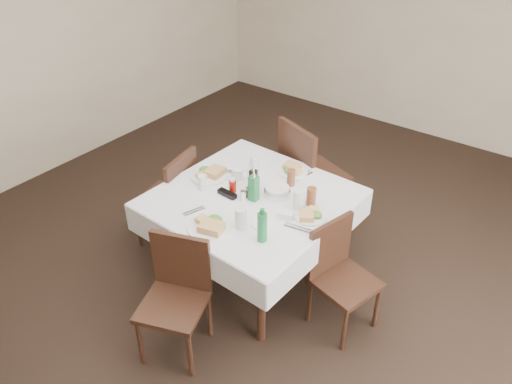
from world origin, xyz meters
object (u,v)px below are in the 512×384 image
Objects in this scene: oil_cruet_dark at (253,179)px; bread_basket at (277,191)px; chair_east at (338,269)px; chair_west at (173,194)px; ketchup_bottle at (233,186)px; water_n at (254,164)px; water_w at (202,182)px; green_bottle at (262,227)px; water_s at (241,218)px; coffee_mug at (238,175)px; chair_north at (306,170)px; dining_table at (251,206)px; chair_south at (177,289)px; water_e at (299,200)px; oil_cruet_green at (254,187)px.

bread_basket is at bearing 10.80° from oil_cruet_dark.
oil_cruet_dark is (-0.81, 0.10, 0.38)m from chair_east.
chair_west is 7.66× the size of ketchup_bottle.
water_n is 0.46m from water_w.
chair_west is 4.51× the size of bread_basket.
water_w is at bearing 162.54° from green_bottle.
water_n is 0.73m from water_s.
coffee_mug is at bearing -176.68° from bread_basket.
water_n is (-0.95, 0.31, 0.36)m from chair_east.
chair_north is 1.28m from green_bottle.
green_bottle reaches higher than chair_east.
oil_cruet_dark is (-0.19, -0.04, 0.05)m from bread_basket.
dining_table is at bearing 179.48° from chair_east.
bread_basket is 0.55m from green_bottle.
chair_north reaches higher than chair_east.
chair_south is 7.38× the size of ketchup_bottle.
chair_west reaches higher than water_w.
chair_north is (-0.03, 0.82, -0.10)m from dining_table.
water_e is (-0.40, 0.09, 0.37)m from chair_east.
oil_cruet_dark is at bearing 177.46° from water_e.
green_bottle is (0.23, -0.50, 0.08)m from bread_basket.
chair_south is 0.89m from oil_cruet_green.
chair_north is 5.17× the size of oil_cruet_dark.
chair_south is 3.45× the size of green_bottle.
water_n is at bearing 98.41° from ketchup_bottle.
dining_table is at bearing -27.51° from coffee_mug.
bread_basket is (0.33, -0.16, -0.03)m from water_n.
water_e is 0.59× the size of oil_cruet_green.
dining_table is at bearing 149.67° from oil_cruet_green.
bread_basket is at bearing 12.07° from chair_west.
water_s is (0.36, -0.63, 0.01)m from water_n.
chair_east is 0.82m from oil_cruet_green.
water_w is at bearing -141.84° from oil_cruet_dark.
bread_basket is 0.80× the size of green_bottle.
ketchup_bottle is at bearing -166.52° from dining_table.
water_s is 0.56m from water_w.
chair_west is 0.75m from water_n.
green_bottle is at bearing -8.42° from water_s.
chair_east is (0.76, -0.01, -0.21)m from dining_table.
dining_table is 0.85m from chair_south.
oil_cruet_green is (-0.10, -0.16, 0.08)m from bread_basket.
chair_north reaches higher than oil_cruet_green.
oil_cruet_dark is 0.15m from oil_cruet_green.
water_n is 1.11× the size of water_w.
green_bottle is (0.39, -1.19, 0.29)m from chair_north.
dining_table is 0.28m from coffee_mug.
chair_west is 5.99× the size of water_s.
coffee_mug reaches higher than chair_east.
chair_north is 1.20× the size of chair_south.
oil_cruet_green reaches higher than water_w.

